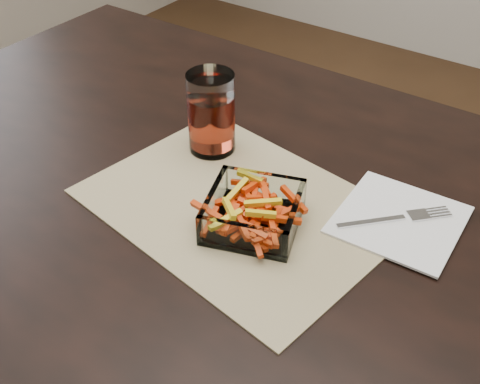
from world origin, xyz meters
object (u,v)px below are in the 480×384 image
at_px(dining_table, 268,244).
at_px(tumbler, 211,116).
at_px(glass_bowl, 253,214).
at_px(fork, 398,218).

distance_m(dining_table, tumbler, 0.23).
relative_size(glass_bowl, tumbler, 1.18).
relative_size(dining_table, tumbler, 11.45).
bearing_deg(tumbler, dining_table, -22.53).
relative_size(dining_table, glass_bowl, 9.66).
height_order(dining_table, tumbler, tumbler).
bearing_deg(tumbler, glass_bowl, -36.54).
xyz_separation_m(glass_bowl, fork, (0.17, 0.13, -0.02)).
bearing_deg(tumbler, fork, 0.50).
distance_m(dining_table, fork, 0.22).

